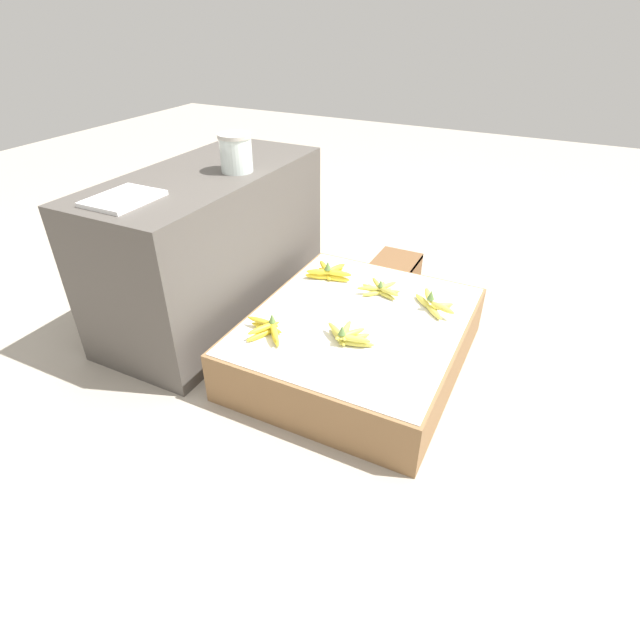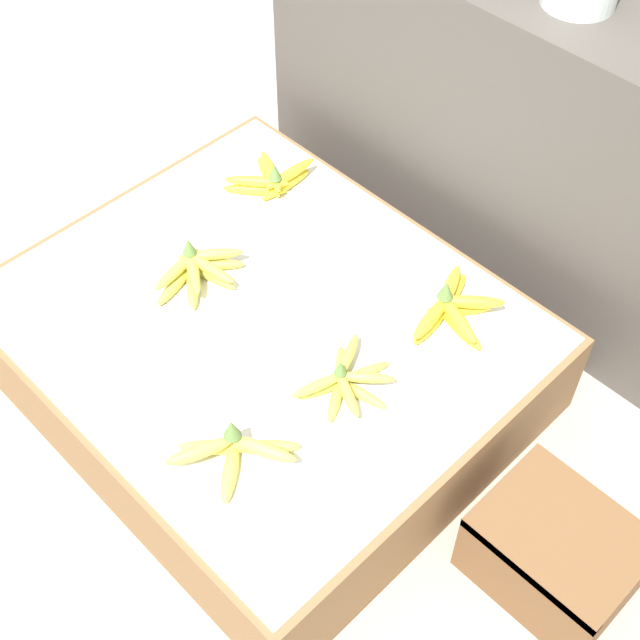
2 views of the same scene
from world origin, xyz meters
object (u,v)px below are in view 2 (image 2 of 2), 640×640
(banana_bunch_middle_left, at_px, (197,270))
(banana_bunch_back_midleft, at_px, (451,309))
(banana_bunch_front_midleft, at_px, (234,451))
(banana_bunch_middle_midleft, at_px, (345,381))
(banana_bunch_back_left, at_px, (271,179))
(wooden_crate, at_px, (554,553))

(banana_bunch_middle_left, height_order, banana_bunch_back_midleft, banana_bunch_back_midleft)
(banana_bunch_front_midleft, xyz_separation_m, banana_bunch_middle_midleft, (0.03, 0.26, -0.01))
(banana_bunch_middle_left, relative_size, banana_bunch_back_left, 1.07)
(wooden_crate, height_order, banana_bunch_middle_midleft, banana_bunch_middle_midleft)
(wooden_crate, height_order, banana_bunch_middle_left, banana_bunch_middle_left)
(wooden_crate, height_order, banana_bunch_back_left, banana_bunch_back_left)
(wooden_crate, relative_size, banana_bunch_back_midleft, 1.24)
(banana_bunch_front_midleft, bearing_deg, banana_bunch_back_left, 132.33)
(wooden_crate, distance_m, banana_bunch_middle_left, 0.94)
(banana_bunch_middle_left, height_order, banana_bunch_middle_midleft, banana_bunch_middle_left)
(banana_bunch_front_midleft, height_order, banana_bunch_back_midleft, same)
(banana_bunch_back_midleft, bearing_deg, banana_bunch_middle_left, -146.48)
(banana_bunch_middle_left, bearing_deg, banana_bunch_front_midleft, -31.10)
(banana_bunch_middle_midleft, height_order, banana_bunch_back_left, banana_bunch_back_left)
(banana_bunch_back_midleft, bearing_deg, banana_bunch_middle_midleft, -96.04)
(banana_bunch_front_midleft, height_order, banana_bunch_middle_midleft, banana_bunch_front_midleft)
(banana_bunch_middle_midleft, relative_size, banana_bunch_back_midleft, 0.90)
(banana_bunch_front_midleft, bearing_deg, wooden_crate, 34.46)
(wooden_crate, xyz_separation_m, banana_bunch_front_midleft, (-0.51, -0.35, 0.18))
(banana_bunch_middle_left, xyz_separation_m, banana_bunch_middle_midleft, (0.43, 0.02, -0.01))
(wooden_crate, relative_size, banana_bunch_middle_left, 1.28)
(banana_bunch_middle_left, relative_size, banana_bunch_back_midleft, 0.97)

